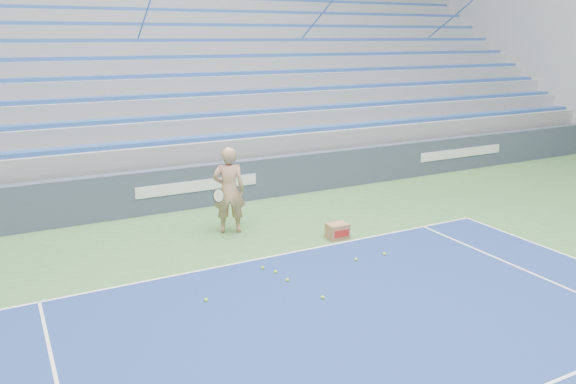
# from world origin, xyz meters

# --- Properties ---
(sponsor_barrier) EXTENTS (30.00, 0.32, 1.10)m
(sponsor_barrier) POSITION_xyz_m (0.00, 15.88, 0.55)
(sponsor_barrier) COLOR #394257
(sponsor_barrier) RESTS_ON ground
(bleachers) EXTENTS (31.00, 9.15, 7.30)m
(bleachers) POSITION_xyz_m (0.00, 21.60, 2.36)
(bleachers) COLOR gray
(bleachers) RESTS_ON ground
(tennis_player) EXTENTS (1.02, 0.96, 1.95)m
(tennis_player) POSITION_xyz_m (0.01, 13.67, 0.98)
(tennis_player) COLOR tan
(tennis_player) RESTS_ON ground
(ball_box) EXTENTS (0.46, 0.36, 0.34)m
(ball_box) POSITION_xyz_m (1.93, 12.18, 0.17)
(ball_box) COLOR #946C47
(ball_box) RESTS_ON ground
(tennis_ball_0) EXTENTS (0.07, 0.07, 0.07)m
(tennis_ball_0) POSITION_xyz_m (1.56, 10.92, 0.03)
(tennis_ball_0) COLOR #B0DC2D
(tennis_ball_0) RESTS_ON ground
(tennis_ball_1) EXTENTS (0.07, 0.07, 0.07)m
(tennis_ball_1) POSITION_xyz_m (2.24, 10.89, 0.03)
(tennis_ball_1) COLOR #B0DC2D
(tennis_ball_1) RESTS_ON ground
(tennis_ball_2) EXTENTS (0.07, 0.07, 0.07)m
(tennis_ball_2) POSITION_xyz_m (-0.11, 11.12, 0.03)
(tennis_ball_2) COLOR #B0DC2D
(tennis_ball_2) RESTS_ON ground
(tennis_ball_3) EXTENTS (0.07, 0.07, 0.07)m
(tennis_ball_3) POSITION_xyz_m (0.12, 9.80, 0.03)
(tennis_ball_3) COLOR #B0DC2D
(tennis_ball_3) RESTS_ON ground
(tennis_ball_4) EXTENTS (0.07, 0.07, 0.07)m
(tennis_ball_4) POSITION_xyz_m (-0.08, 10.70, 0.03)
(tennis_ball_4) COLOR #B0DC2D
(tennis_ball_4) RESTS_ON ground
(tennis_ball_5) EXTENTS (0.07, 0.07, 0.07)m
(tennis_ball_5) POSITION_xyz_m (-0.24, 11.40, 0.03)
(tennis_ball_5) COLOR #B0DC2D
(tennis_ball_5) RESTS_ON ground
(tennis_ball_6) EXTENTS (0.07, 0.07, 0.07)m
(tennis_ball_6) POSITION_xyz_m (-1.65, 10.62, 0.03)
(tennis_ball_6) COLOR #B0DC2D
(tennis_ball_6) RESTS_ON ground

